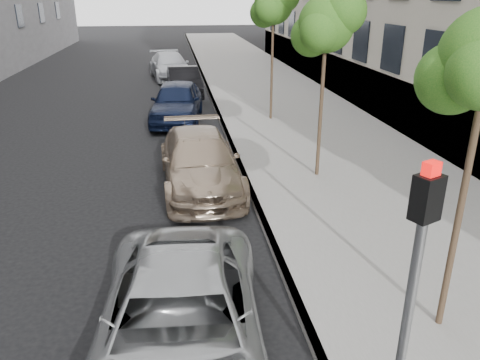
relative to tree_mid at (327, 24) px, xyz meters
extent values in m
cube|color=gray|center=(1.07, 16.00, -4.12)|extent=(6.40, 72.00, 0.14)
cube|color=#9E9B93|center=(-2.05, 16.00, -4.12)|extent=(0.15, 72.00, 0.14)
cylinder|color=#38281C|center=(-0.03, -6.50, -1.69)|extent=(0.10, 0.10, 4.72)
sphere|color=#1D6018|center=(-0.33, -6.25, -0.33)|extent=(0.94, 0.94, 0.94)
cylinder|color=#38281C|center=(-0.03, 0.00, -1.68)|extent=(0.10, 0.10, 4.75)
sphere|color=#1D6018|center=(-0.03, 0.00, 0.00)|extent=(1.43, 1.43, 1.43)
sphere|color=#1D6018|center=(0.32, -0.20, 0.30)|extent=(1.15, 1.15, 1.15)
sphere|color=#1D6018|center=(-0.33, 0.25, -0.30)|extent=(1.07, 1.07, 1.07)
cylinder|color=#38281C|center=(-0.03, 6.50, -1.51)|extent=(0.10, 0.10, 5.08)
sphere|color=#1D6018|center=(-0.03, 6.50, 0.33)|extent=(1.48, 1.48, 1.48)
sphere|color=#1D6018|center=(-0.33, 6.75, 0.03)|extent=(1.11, 1.11, 1.11)
cylinder|color=#939699|center=(-1.80, -8.51, -2.60)|extent=(0.10, 0.10, 2.90)
cube|color=black|center=(-1.80, -8.51, -0.95)|extent=(0.29, 0.26, 0.42)
cube|color=red|center=(-1.80, -8.51, -0.68)|extent=(0.17, 0.15, 0.12)
imported|color=#A0A3A5|center=(-4.01, -6.72, -3.49)|extent=(2.64, 5.18, 1.40)
imported|color=gray|center=(-3.33, -0.07, -3.47)|extent=(2.21, 5.03, 1.44)
imported|color=black|center=(-3.82, 7.13, -3.38)|extent=(2.45, 4.94, 1.62)
imported|color=black|center=(-3.37, 12.29, -3.47)|extent=(1.80, 4.45, 1.44)
imported|color=#B4B7BD|center=(-4.07, 17.75, -3.41)|extent=(2.91, 5.61, 1.55)
camera|label=1|loc=(-3.92, -11.94, 0.69)|focal=35.00mm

